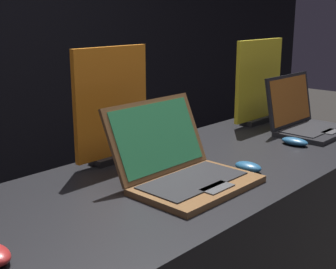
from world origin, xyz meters
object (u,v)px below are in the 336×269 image
(laptop_back, at_px, (305,119))
(mouse_middle, at_px, (248,167))
(promo_stand_back, at_px, (259,84))
(promo_stand_middle, at_px, (112,108))
(mouse_back, at_px, (295,141))
(laptop_middle, at_px, (181,165))

(laptop_back, bearing_deg, mouse_middle, -169.58)
(laptop_back, distance_m, promo_stand_back, 0.29)
(promo_stand_back, bearing_deg, promo_stand_middle, 176.47)
(laptop_back, distance_m, mouse_back, 0.25)
(laptop_middle, bearing_deg, laptop_back, 1.52)
(mouse_middle, height_order, promo_stand_middle, promo_stand_middle)
(promo_stand_middle, bearing_deg, mouse_back, -30.64)
(laptop_middle, xyz_separation_m, promo_stand_middle, (0.00, 0.33, 0.14))
(promo_stand_middle, xyz_separation_m, laptop_back, (0.88, -0.31, -0.14))
(mouse_back, bearing_deg, promo_stand_middle, 149.36)
(mouse_back, bearing_deg, mouse_middle, -174.07)
(mouse_back, height_order, promo_stand_back, promo_stand_back)
(promo_stand_middle, distance_m, mouse_back, 0.78)
(laptop_middle, distance_m, mouse_middle, 0.26)
(laptop_middle, bearing_deg, promo_stand_back, 17.53)
(promo_stand_middle, distance_m, promo_stand_back, 0.88)
(promo_stand_middle, distance_m, laptop_back, 0.94)
(laptop_middle, bearing_deg, promo_stand_middle, 90.00)
(laptop_middle, xyz_separation_m, mouse_back, (0.65, -0.05, -0.04))
(laptop_middle, distance_m, laptop_back, 0.88)
(laptop_middle, relative_size, mouse_middle, 3.93)
(laptop_back, bearing_deg, mouse_back, -162.05)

